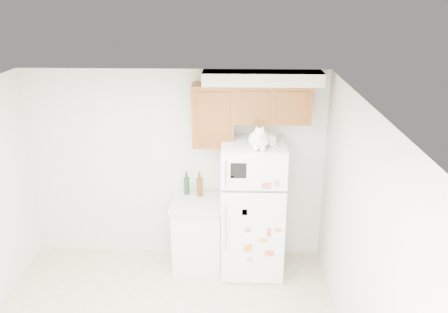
{
  "coord_description": "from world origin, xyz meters",
  "views": [
    {
      "loc": [
        0.79,
        -3.67,
        3.43
      ],
      "look_at": [
        0.63,
        1.55,
        1.55
      ],
      "focal_mm": 38.0,
      "sensor_mm": 36.0,
      "label": 1
    }
  ],
  "objects_px": {
    "cat": "(259,139)",
    "bottle_green": "(187,183)",
    "storage_box_front": "(270,140)",
    "bottle_amber": "(200,184)",
    "base_counter": "(198,233)",
    "storage_box_back": "(266,138)",
    "refrigerator": "(252,209)"
  },
  "relations": [
    {
      "from": "refrigerator",
      "to": "base_counter",
      "type": "bearing_deg",
      "value": 173.91
    },
    {
      "from": "cat",
      "to": "bottle_green",
      "type": "height_order",
      "value": "cat"
    },
    {
      "from": "storage_box_front",
      "to": "bottle_amber",
      "type": "relative_size",
      "value": 0.46
    },
    {
      "from": "refrigerator",
      "to": "bottle_amber",
      "type": "xyz_separation_m",
      "value": [
        -0.66,
        0.21,
        0.23
      ]
    },
    {
      "from": "storage_box_front",
      "to": "cat",
      "type": "bearing_deg",
      "value": -116.87
    },
    {
      "from": "storage_box_back",
      "to": "bottle_green",
      "type": "xyz_separation_m",
      "value": [
        -0.98,
        0.23,
        -0.68
      ]
    },
    {
      "from": "base_counter",
      "to": "storage_box_front",
      "type": "relative_size",
      "value": 6.13
    },
    {
      "from": "storage_box_front",
      "to": "bottle_green",
      "type": "distance_m",
      "value": 1.25
    },
    {
      "from": "refrigerator",
      "to": "base_counter",
      "type": "distance_m",
      "value": 0.79
    },
    {
      "from": "bottle_green",
      "to": "bottle_amber",
      "type": "relative_size",
      "value": 0.93
    },
    {
      "from": "storage_box_front",
      "to": "bottle_green",
      "type": "bearing_deg",
      "value": 174.08
    },
    {
      "from": "storage_box_back",
      "to": "storage_box_front",
      "type": "xyz_separation_m",
      "value": [
        0.04,
        -0.05,
        -0.01
      ]
    },
    {
      "from": "base_counter",
      "to": "storage_box_back",
      "type": "height_order",
      "value": "storage_box_back"
    },
    {
      "from": "bottle_amber",
      "to": "storage_box_back",
      "type": "bearing_deg",
      "value": -12.35
    },
    {
      "from": "storage_box_back",
      "to": "bottle_amber",
      "type": "xyz_separation_m",
      "value": [
        -0.81,
        0.18,
        -0.67
      ]
    },
    {
      "from": "base_counter",
      "to": "bottle_green",
      "type": "relative_size",
      "value": 2.99
    },
    {
      "from": "base_counter",
      "to": "cat",
      "type": "relative_size",
      "value": 2.15
    },
    {
      "from": "base_counter",
      "to": "storage_box_back",
      "type": "relative_size",
      "value": 5.11
    },
    {
      "from": "cat",
      "to": "bottle_green",
      "type": "bearing_deg",
      "value": 152.71
    },
    {
      "from": "bottle_amber",
      "to": "refrigerator",
      "type": "bearing_deg",
      "value": -17.69
    },
    {
      "from": "bottle_green",
      "to": "cat",
      "type": "bearing_deg",
      "value": -27.29
    },
    {
      "from": "base_counter",
      "to": "cat",
      "type": "bearing_deg",
      "value": -19.91
    },
    {
      "from": "storage_box_front",
      "to": "bottle_amber",
      "type": "xyz_separation_m",
      "value": [
        -0.85,
        0.22,
        -0.66
      ]
    },
    {
      "from": "storage_box_back",
      "to": "bottle_amber",
      "type": "distance_m",
      "value": 1.06
    },
    {
      "from": "refrigerator",
      "to": "storage_box_front",
      "type": "xyz_separation_m",
      "value": [
        0.18,
        -0.01,
        0.89
      ]
    },
    {
      "from": "storage_box_front",
      "to": "bottle_amber",
      "type": "bearing_deg",
      "value": 174.36
    },
    {
      "from": "storage_box_back",
      "to": "storage_box_front",
      "type": "distance_m",
      "value": 0.06
    },
    {
      "from": "refrigerator",
      "to": "storage_box_front",
      "type": "height_order",
      "value": "storage_box_front"
    },
    {
      "from": "base_counter",
      "to": "cat",
      "type": "xyz_separation_m",
      "value": [
        0.74,
        -0.27,
        1.35
      ]
    },
    {
      "from": "bottle_amber",
      "to": "bottle_green",
      "type": "bearing_deg",
      "value": 163.56
    },
    {
      "from": "storage_box_back",
      "to": "cat",
      "type": "bearing_deg",
      "value": -100.23
    },
    {
      "from": "base_counter",
      "to": "storage_box_front",
      "type": "bearing_deg",
      "value": -5.61
    }
  ]
}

